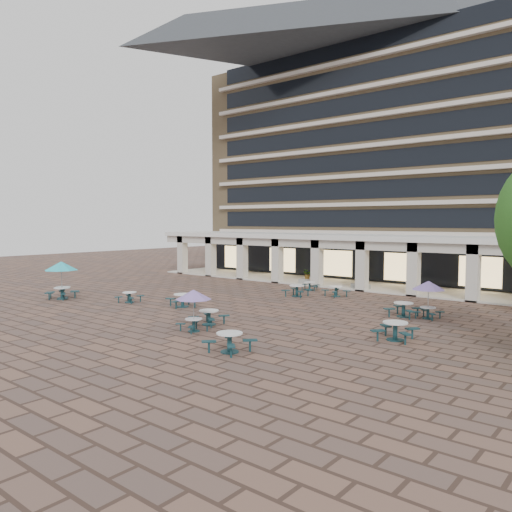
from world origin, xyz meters
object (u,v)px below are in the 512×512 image
object	(u,v)px
planter_left	(307,278)
picnic_table_1	(209,316)
picnic_table_3	(230,340)
planter_right	(361,283)
picnic_table_0	(63,291)

from	to	relation	value
planter_left	picnic_table_1	bearing A→B (deg)	-73.05
picnic_table_1	picnic_table_3	distance (m)	5.80
planter_right	planter_left	bearing A→B (deg)	180.00
picnic_table_0	planter_left	xyz separation A→B (m)	(9.54, 17.58, 0.10)
picnic_table_0	planter_right	distance (m)	22.91
picnic_table_3	planter_right	distance (m)	21.56
picnic_table_3	picnic_table_1	bearing A→B (deg)	141.95
planter_left	planter_right	bearing A→B (deg)	0.00
picnic_table_3	planter_right	bearing A→B (deg)	101.47
picnic_table_3	planter_right	world-z (taller)	planter_right
picnic_table_1	planter_right	size ratio (longest dim) A/B	1.30
picnic_table_0	picnic_table_1	xyz separation A→B (m)	(14.89, 0.03, -0.00)
picnic_table_1	planter_left	world-z (taller)	planter_left
picnic_table_0	picnic_table_3	world-z (taller)	picnic_table_3
picnic_table_3	planter_right	size ratio (longest dim) A/B	1.29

